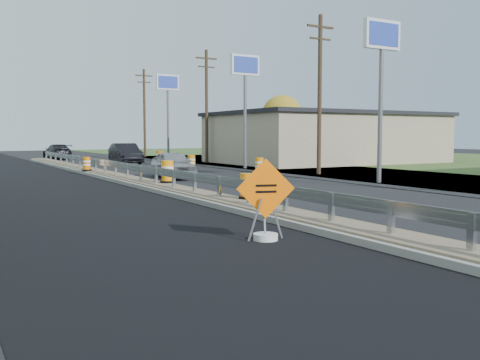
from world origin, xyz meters
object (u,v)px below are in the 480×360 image
barrel_shoulder_far (159,156)px  car_dark_far (57,152)px  car_dark_mid (125,154)px  barrel_median_far (87,164)px  barrel_median_near (247,187)px  barrel_shoulder_near (259,165)px  barrel_shoulder_mid (191,162)px  caution_sign (266,220)px  barrel_median_mid (167,172)px  car_silver (173,165)px

barrel_shoulder_far → car_dark_far: (-7.10, 8.88, 0.28)m
car_dark_mid → barrel_median_far: bearing=-114.9°
barrel_median_near → barrel_shoulder_near: bearing=56.4°
barrel_median_far → barrel_shoulder_mid: (7.61, 1.55, -0.16)m
caution_sign → barrel_median_far: size_ratio=2.24×
caution_sign → barrel_shoulder_mid: (9.23, 23.87, -0.00)m
caution_sign → car_dark_mid: 33.38m
car_dark_far → caution_sign: bearing=84.5°
barrel_shoulder_mid → barrel_shoulder_far: size_ratio=1.04×
barrel_shoulder_mid → car_dark_far: car_dark_far is taller
barrel_shoulder_far → car_dark_far: car_dark_far is taller
barrel_shoulder_near → barrel_shoulder_mid: barrel_shoulder_mid is taller
barrel_shoulder_near → barrel_shoulder_far: bearing=90.0°
caution_sign → barrel_median_far: caution_sign is taller
barrel_shoulder_near → barrel_shoulder_far: barrel_shoulder_near is taller
barrel_median_mid → car_dark_far: size_ratio=0.20×
barrel_shoulder_mid → car_silver: size_ratio=0.22×
barrel_shoulder_far → barrel_shoulder_near: bearing=-90.0°
barrel_median_near → car_dark_mid: car_dark_mid is taller
car_dark_mid → caution_sign: bearing=-98.5°
car_silver → car_dark_mid: car_dark_mid is taller
car_dark_mid → barrel_median_near: bearing=-95.4°
barrel_shoulder_mid → barrel_shoulder_far: (2.14, 11.44, -0.02)m
barrel_median_far → barrel_median_near: bearing=-86.3°
barrel_median_near → car_silver: (2.32, 11.83, 0.11)m
barrel_shoulder_near → car_dark_far: (-7.10, 25.80, 0.28)m
caution_sign → car_silver: bearing=92.0°
barrel_median_mid → car_dark_far: car_dark_far is taller
caution_sign → barrel_median_mid: caution_sign is taller
barrel_median_near → car_silver: car_silver is taller
barrel_median_mid → barrel_median_far: bearing=96.3°
barrel_shoulder_near → car_dark_mid: car_dark_mid is taller
caution_sign → barrel_shoulder_far: bearing=90.5°
caution_sign → barrel_median_mid: (2.72, 12.34, 0.24)m
barrel_shoulder_far → car_dark_mid: size_ratio=0.18×
car_dark_mid → car_silver: bearing=-94.3°
barrel_median_mid → barrel_shoulder_near: bearing=34.9°
barrel_shoulder_far → caution_sign: bearing=-107.9°
barrel_median_near → barrel_shoulder_mid: 19.62m
barrel_median_mid → barrel_shoulder_near: (8.65, 6.04, -0.25)m
car_silver → car_dark_far: car_silver is taller
barrel_shoulder_near → car_dark_mid: size_ratio=0.19×
caution_sign → car_dark_far: caution_sign is taller
caution_sign → barrel_median_mid: bearing=95.9°
barrel_median_mid → barrel_shoulder_near: size_ratio=1.04×
barrel_median_far → car_dark_mid: car_dark_mid is taller
car_silver → barrel_median_mid: bearing=-107.8°
barrel_median_near → barrel_median_mid: bearing=90.0°
barrel_shoulder_near → car_dark_far: size_ratio=0.19×
barrel_median_far → barrel_shoulder_mid: 7.77m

